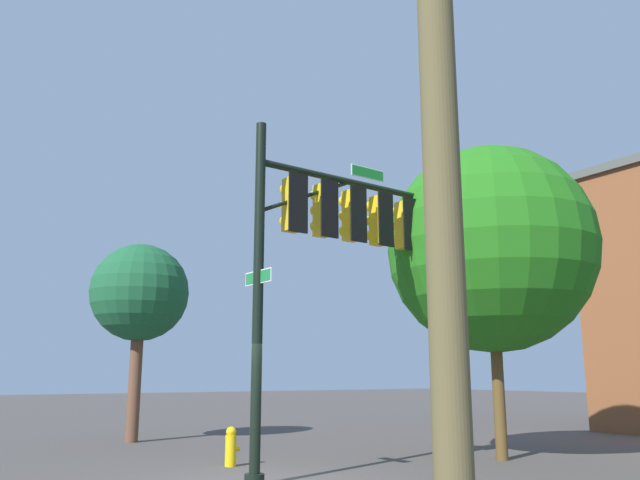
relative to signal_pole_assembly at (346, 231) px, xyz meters
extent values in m
cylinder|color=black|center=(-2.18, -0.14, -1.53)|extent=(0.20, 0.20, 6.86)
cylinder|color=black|center=(-2.18, -0.14, -4.86)|extent=(0.36, 0.36, 0.20)
cylinder|color=black|center=(0.35, -0.01, 1.10)|extent=(5.06, 0.40, 0.14)
cylinder|color=black|center=(-1.04, -0.08, 0.60)|extent=(2.31, 0.20, 1.07)
cube|color=gold|center=(-1.40, -0.10, 0.35)|extent=(0.33, 0.37, 1.10)
cube|color=black|center=(-1.40, -0.30, 0.35)|extent=(0.44, 0.05, 1.22)
sphere|color=maroon|center=(-1.41, 0.10, 0.69)|extent=(0.22, 0.22, 0.22)
cylinder|color=gold|center=(-1.41, 0.16, 0.74)|extent=(0.23, 0.14, 0.23)
sphere|color=#FFFC14|center=(-1.41, 0.10, 0.35)|extent=(0.22, 0.22, 0.22)
cylinder|color=gold|center=(-1.41, 0.16, 0.40)|extent=(0.23, 0.14, 0.23)
sphere|color=#0B621E|center=(-1.41, 0.10, 0.01)|extent=(0.22, 0.22, 0.22)
cylinder|color=gold|center=(-1.41, 0.16, 0.06)|extent=(0.23, 0.14, 0.23)
cube|color=yellow|center=(-0.63, -0.06, 0.35)|extent=(0.34, 0.38, 1.10)
cube|color=black|center=(-0.61, -0.26, 0.35)|extent=(0.44, 0.07, 1.22)
sphere|color=maroon|center=(-0.64, 0.14, 0.69)|extent=(0.22, 0.22, 0.22)
cylinder|color=yellow|center=(-0.64, 0.20, 0.74)|extent=(0.24, 0.15, 0.23)
sphere|color=#FFFC14|center=(-0.64, 0.14, 0.35)|extent=(0.22, 0.22, 0.22)
cylinder|color=yellow|center=(-0.64, 0.20, 0.40)|extent=(0.24, 0.15, 0.23)
sphere|color=#0B621E|center=(-0.64, 0.14, 0.01)|extent=(0.22, 0.22, 0.22)
cylinder|color=yellow|center=(-0.64, 0.20, 0.06)|extent=(0.24, 0.15, 0.23)
cube|color=yellow|center=(0.15, -0.02, 0.35)|extent=(0.35, 0.38, 1.10)
cube|color=black|center=(0.17, -0.22, 0.35)|extent=(0.44, 0.07, 1.22)
sphere|color=maroon|center=(0.14, 0.18, 0.69)|extent=(0.22, 0.22, 0.22)
cylinder|color=yellow|center=(0.13, 0.24, 0.74)|extent=(0.24, 0.16, 0.23)
sphere|color=#FFFC14|center=(0.14, 0.18, 0.35)|extent=(0.22, 0.22, 0.22)
cylinder|color=yellow|center=(0.13, 0.24, 0.40)|extent=(0.24, 0.16, 0.23)
sphere|color=#0B621E|center=(0.14, 0.18, 0.01)|extent=(0.22, 0.22, 0.22)
cylinder|color=yellow|center=(0.13, 0.24, 0.06)|extent=(0.24, 0.16, 0.23)
cube|color=gold|center=(0.93, 0.02, 0.35)|extent=(0.35, 0.39, 1.10)
cube|color=black|center=(0.95, -0.18, 0.35)|extent=(0.44, 0.08, 1.22)
sphere|color=maroon|center=(0.91, 0.22, 0.69)|extent=(0.22, 0.22, 0.22)
cylinder|color=gold|center=(0.90, 0.28, 0.74)|extent=(0.24, 0.16, 0.23)
sphere|color=#FFFC14|center=(0.91, 0.22, 0.35)|extent=(0.22, 0.22, 0.22)
cylinder|color=gold|center=(0.90, 0.28, 0.40)|extent=(0.24, 0.16, 0.23)
sphere|color=#0B621E|center=(0.91, 0.22, 0.01)|extent=(0.22, 0.22, 0.22)
cylinder|color=gold|center=(0.90, 0.28, 0.06)|extent=(0.24, 0.16, 0.23)
cube|color=yellow|center=(1.71, 0.06, 0.35)|extent=(0.33, 0.37, 1.10)
cube|color=black|center=(1.71, -0.14, 0.35)|extent=(0.44, 0.05, 1.22)
sphere|color=maroon|center=(1.70, 0.26, 0.69)|extent=(0.22, 0.22, 0.22)
cylinder|color=yellow|center=(1.70, 0.32, 0.74)|extent=(0.23, 0.15, 0.23)
sphere|color=#FFFC14|center=(1.70, 0.26, 0.35)|extent=(0.22, 0.22, 0.22)
cylinder|color=yellow|center=(1.70, 0.32, 0.40)|extent=(0.23, 0.15, 0.23)
sphere|color=#0B621E|center=(1.70, 0.26, 0.01)|extent=(0.22, 0.22, 0.22)
cylinder|color=yellow|center=(1.70, 0.32, 0.06)|extent=(0.23, 0.15, 0.23)
cube|color=yellow|center=(2.48, 0.10, 0.35)|extent=(0.33, 0.37, 1.10)
cube|color=black|center=(2.49, -0.10, 0.35)|extent=(0.44, 0.05, 1.22)
sphere|color=maroon|center=(2.48, 0.30, 0.69)|extent=(0.22, 0.22, 0.22)
cylinder|color=yellow|center=(2.48, 0.36, 0.74)|extent=(0.23, 0.14, 0.23)
sphere|color=#FFFC14|center=(2.48, 0.30, 0.35)|extent=(0.22, 0.22, 0.22)
cylinder|color=yellow|center=(2.48, 0.36, 0.40)|extent=(0.23, 0.14, 0.23)
sphere|color=#0B621E|center=(2.48, 0.30, 0.01)|extent=(0.22, 0.22, 0.22)
cylinder|color=yellow|center=(2.48, 0.36, 0.06)|extent=(0.23, 0.14, 0.23)
cube|color=white|center=(0.60, 0.00, 1.40)|extent=(0.94, 0.07, 0.26)
cube|color=#177A26|center=(0.60, 0.00, 1.40)|extent=(0.90, 0.08, 0.22)
cube|color=white|center=(-2.18, -0.14, -1.20)|extent=(0.07, 0.94, 0.26)
cube|color=#1D7639|center=(-2.18, -0.14, -1.20)|extent=(0.08, 0.90, 0.22)
cylinder|color=brown|center=(-4.68, -7.67, -0.90)|extent=(0.27, 0.27, 8.12)
cylinder|color=gold|center=(-1.47, 2.31, -4.64)|extent=(0.24, 0.24, 0.65)
sphere|color=yellow|center=(-1.47, 2.31, -4.24)|extent=(0.22, 0.22, 0.22)
cylinder|color=#F1B704|center=(-1.32, 2.31, -4.61)|extent=(0.12, 0.10, 0.10)
cylinder|color=brown|center=(4.23, -0.22, -3.55)|extent=(0.28, 0.28, 2.83)
sphere|color=#216B16|center=(4.23, -0.22, 0.03)|extent=(5.10, 5.10, 5.10)
cylinder|color=brown|center=(-1.67, 8.54, -3.39)|extent=(0.37, 0.37, 3.15)
sphere|color=#1A5531|center=(-1.67, 8.54, -0.55)|extent=(2.97, 2.97, 2.97)
cube|color=#A5B7C6|center=(13.68, 3.37, 2.80)|extent=(0.90, 0.04, 1.20)
cube|color=#A5B7C6|center=(14.40, 3.37, -1.54)|extent=(0.90, 0.04, 1.20)
cube|color=#A5B7C6|center=(16.00, 3.37, -0.85)|extent=(0.90, 0.04, 1.20)
camera|label=1|loc=(-7.89, -10.92, -3.03)|focal=36.16mm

